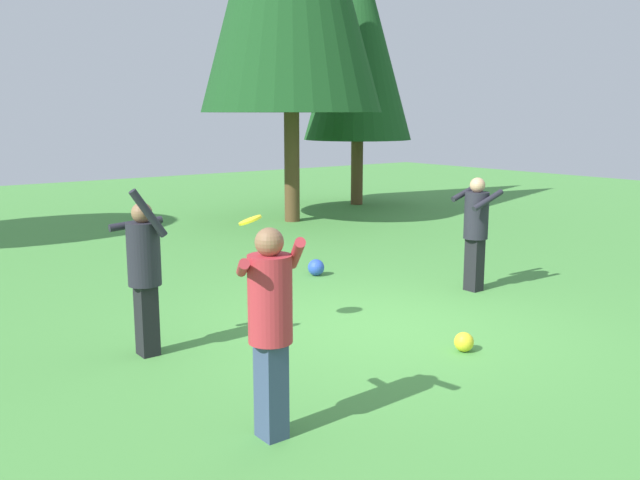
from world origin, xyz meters
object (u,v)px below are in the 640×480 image
object	(u,v)px
person_catcher	(476,224)
ball_blue	(316,267)
person_thrower	(144,266)
person_bystander	(270,315)
tree_far_right	(358,42)
ball_yellow	(464,342)
frisbee	(250,220)

from	to	relation	value
person_catcher	ball_blue	distance (m)	2.57
person_thrower	person_bystander	distance (m)	2.35
person_catcher	ball_blue	world-z (taller)	person_catcher
person_bystander	ball_blue	bearing A→B (deg)	-12.35
person_catcher	tree_far_right	distance (m)	10.14
person_catcher	ball_yellow	world-z (taller)	person_catcher
person_thrower	tree_far_right	xyz separation A→B (m)	(9.60, 7.91, 3.42)
ball_blue	ball_yellow	bearing A→B (deg)	-102.68
person_bystander	ball_yellow	size ratio (longest dim) A/B	7.91
person_thrower	frisbee	xyz separation A→B (m)	(1.22, -0.09, 0.37)
person_thrower	person_catcher	size ratio (longest dim) A/B	1.10
ball_yellow	frisbee	bearing A→B (deg)	128.57
person_catcher	frisbee	distance (m)	3.59
person_catcher	frisbee	bearing A→B (deg)	0.00
person_catcher	person_bystander	bearing A→B (deg)	26.71
person_thrower	ball_yellow	world-z (taller)	person_thrower
person_thrower	person_catcher	distance (m)	4.80
person_bystander	ball_yellow	bearing A→B (deg)	-53.31
person_bystander	frisbee	bearing A→B (deg)	0.00
person_catcher	frisbee	world-z (taller)	person_catcher
person_catcher	frisbee	xyz separation A→B (m)	(-3.56, 0.24, 0.37)
person_bystander	tree_far_right	size ratio (longest dim) A/B	0.24
person_thrower	person_bystander	world-z (taller)	person_thrower
person_bystander	frisbee	distance (m)	2.59
person_bystander	frisbee	world-z (taller)	person_bystander
person_catcher	person_bystander	world-z (taller)	person_bystander
person_catcher	person_bystander	xyz separation A→B (m)	(-4.78, -2.02, 0.03)
person_catcher	person_bystander	size ratio (longest dim) A/B	0.97
person_catcher	person_thrower	bearing A→B (deg)	-0.10
person_thrower	person_catcher	bearing A→B (deg)	0.28
person_thrower	ball_yellow	xyz separation A→B (m)	(2.71, -1.95, -0.85)
person_thrower	ball_blue	world-z (taller)	person_thrower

